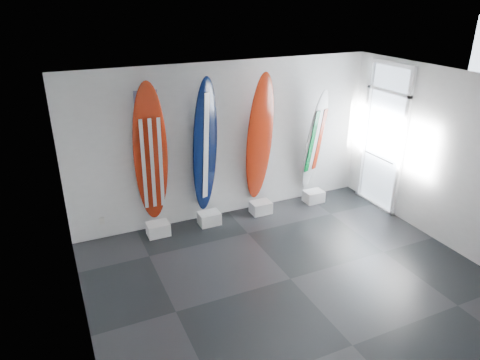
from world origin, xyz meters
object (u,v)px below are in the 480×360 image
surfboard_navy (205,147)px  surfboard_swiss (260,139)px  surfboard_usa (151,155)px  surfboard_italy (315,141)px

surfboard_navy → surfboard_swiss: bearing=-21.4°
surfboard_usa → surfboard_swiss: size_ratio=1.00×
surfboard_usa → surfboard_navy: size_ratio=1.01×
surfboard_usa → surfboard_italy: surfboard_usa is taller
surfboard_navy → surfboard_usa: bearing=158.6°
surfboard_navy → surfboard_italy: size_ratio=1.18×
surfboard_navy → surfboard_italy: 2.38m
surfboard_swiss → surfboard_italy: bearing=-7.6°
surfboard_usa → surfboard_swiss: bearing=4.3°
surfboard_swiss → surfboard_italy: size_ratio=1.18×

